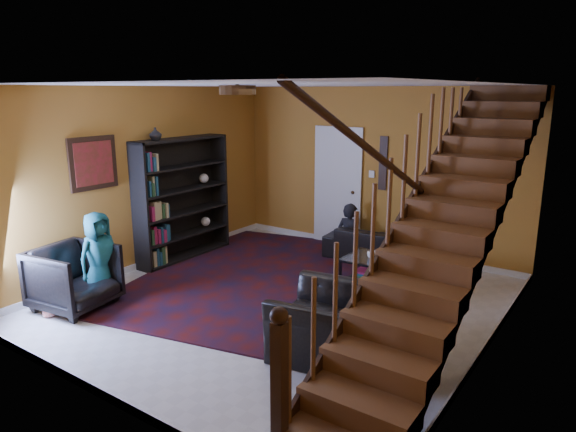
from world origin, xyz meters
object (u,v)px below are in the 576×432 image
at_px(bookshelf, 183,201).
at_px(sofa, 382,245).
at_px(armchair_left, 74,278).
at_px(coffee_table, 387,273).
at_px(armchair_right, 323,322).

distance_m(bookshelf, sofa, 3.34).
relative_size(bookshelf, armchair_left, 2.21).
bearing_deg(coffee_table, armchair_left, -137.25).
distance_m(bookshelf, coffee_table, 3.51).
bearing_deg(armchair_left, bookshelf, 0.22).
height_order(bookshelf, coffee_table, bookshelf).
bearing_deg(coffee_table, sofa, 117.74).
relative_size(sofa, coffee_table, 1.54).
height_order(bookshelf, armchair_left, bookshelf).
distance_m(armchair_left, armchair_right, 3.31).
xyz_separation_m(armchair_left, armchair_right, (3.21, 0.84, -0.06)).
distance_m(sofa, armchair_left, 4.66).
height_order(bookshelf, sofa, bookshelf).
relative_size(armchair_left, coffee_table, 0.76).
xyz_separation_m(bookshelf, sofa, (2.79, 1.70, -0.70)).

